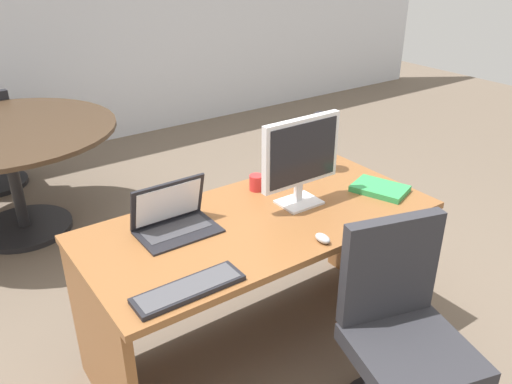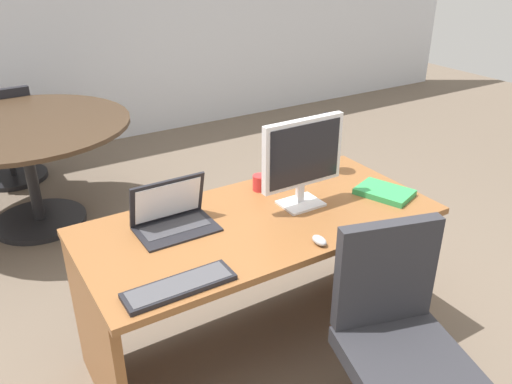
{
  "view_description": "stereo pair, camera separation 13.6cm",
  "coord_description": "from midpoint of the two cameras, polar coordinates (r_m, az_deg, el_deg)",
  "views": [
    {
      "loc": [
        -1.25,
        -1.73,
        1.93
      ],
      "look_at": [
        0.0,
        0.04,
        0.87
      ],
      "focal_mm": 36.6,
      "sensor_mm": 36.0,
      "label": 1
    },
    {
      "loc": [
        -1.14,
        -1.81,
        1.93
      ],
      "look_at": [
        0.0,
        0.04,
        0.87
      ],
      "focal_mm": 36.6,
      "sensor_mm": 36.0,
      "label": 2
    }
  ],
  "objects": [
    {
      "name": "ground",
      "position": [
        3.98,
        -13.25,
        -3.59
      ],
      "size": [
        12.0,
        12.0,
        0.0
      ],
      "primitive_type": "plane",
      "color": "#6B5B4C"
    },
    {
      "name": "back_wall",
      "position": [
        5.36,
        -23.46,
        18.53
      ],
      "size": [
        10.0,
        0.1,
        2.8
      ],
      "primitive_type": "cube",
      "color": "silver",
      "rests_on": "ground"
    },
    {
      "name": "desk",
      "position": [
        2.59,
        -1.68,
        -6.73
      ],
      "size": [
        1.67,
        0.79,
        0.75
      ],
      "color": "brown",
      "rests_on": "ground"
    },
    {
      "name": "monitor",
      "position": [
        2.47,
        3.38,
        3.96
      ],
      "size": [
        0.43,
        0.16,
        0.44
      ],
      "color": "silver",
      "rests_on": "desk"
    },
    {
      "name": "laptop",
      "position": [
        2.37,
        -10.77,
        -2.5
      ],
      "size": [
        0.35,
        0.24,
        0.23
      ],
      "color": "black",
      "rests_on": "desk"
    },
    {
      "name": "keyboard",
      "position": [
        1.99,
        -9.35,
        -10.44
      ],
      "size": [
        0.43,
        0.13,
        0.02
      ],
      "color": "black",
      "rests_on": "desk"
    },
    {
      "name": "mouse",
      "position": [
        2.26,
        5.58,
        -5.09
      ],
      "size": [
        0.05,
        0.08,
        0.04
      ],
      "color": "#B7BABF",
      "rests_on": "desk"
    },
    {
      "name": "desk_lamp",
      "position": [
        2.88,
        5.56,
        6.92
      ],
      "size": [
        0.12,
        0.14,
        0.34
      ],
      "color": "black",
      "rests_on": "desk"
    },
    {
      "name": "book",
      "position": [
        2.75,
        12.01,
        0.35
      ],
      "size": [
        0.27,
        0.32,
        0.03
      ],
      "color": "green",
      "rests_on": "desk"
    },
    {
      "name": "coffee_mug",
      "position": [
        2.69,
        -1.36,
        1.03
      ],
      "size": [
        0.1,
        0.07,
        0.08
      ],
      "color": "red",
      "rests_on": "desk"
    },
    {
      "name": "office_chair",
      "position": [
        2.33,
        13.97,
        -16.6
      ],
      "size": [
        0.57,
        0.58,
        0.93
      ],
      "color": "black",
      "rests_on": "ground"
    },
    {
      "name": "meeting_table",
      "position": [
        3.96,
        -26.32,
        3.71
      ],
      "size": [
        1.47,
        1.47,
        0.78
      ],
      "color": "black",
      "rests_on": "ground"
    }
  ]
}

